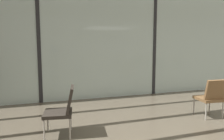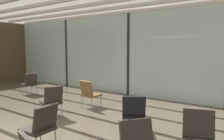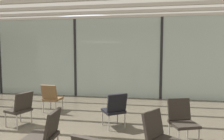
{
  "view_description": "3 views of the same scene",
  "coord_description": "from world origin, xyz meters",
  "px_view_note": "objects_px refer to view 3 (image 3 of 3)",
  "views": [
    {
      "loc": [
        -3.37,
        -0.83,
        1.6
      ],
      "look_at": [
        -1.86,
        3.84,
        1.0
      ],
      "focal_mm": 33.52,
      "sensor_mm": 36.0,
      "label": 1
    },
    {
      "loc": [
        4.43,
        -2.15,
        1.85
      ],
      "look_at": [
        1.57,
        1.86,
        1.35
      ],
      "focal_mm": 34.85,
      "sensor_mm": 36.0,
      "label": 2
    },
    {
      "loc": [
        2.89,
        -2.96,
        1.84
      ],
      "look_at": [
        1.4,
        6.13,
        1.03
      ],
      "focal_mm": 32.65,
      "sensor_mm": 36.0,
      "label": 3
    }
  ],
  "objects_px": {
    "parked_airplane": "(81,48)",
    "lounge_chair_3": "(46,132)",
    "lounge_chair_2": "(115,108)",
    "lounge_chair_7": "(160,135)",
    "lounge_chair_5": "(51,96)",
    "lounge_chair_6": "(182,118)",
    "lounge_chair_1": "(21,107)"
  },
  "relations": [
    {
      "from": "parked_airplane",
      "to": "lounge_chair_3",
      "type": "distance_m",
      "value": 9.98
    },
    {
      "from": "lounge_chair_2",
      "to": "lounge_chair_7",
      "type": "distance_m",
      "value": 1.76
    },
    {
      "from": "parked_airplane",
      "to": "lounge_chair_5",
      "type": "bearing_deg",
      "value": -79.26
    },
    {
      "from": "lounge_chair_2",
      "to": "lounge_chair_6",
      "type": "height_order",
      "value": "same"
    },
    {
      "from": "lounge_chair_1",
      "to": "lounge_chair_2",
      "type": "distance_m",
      "value": 2.32
    },
    {
      "from": "lounge_chair_1",
      "to": "lounge_chair_2",
      "type": "height_order",
      "value": "same"
    },
    {
      "from": "lounge_chair_2",
      "to": "lounge_chair_7",
      "type": "bearing_deg",
      "value": 89.95
    },
    {
      "from": "lounge_chair_5",
      "to": "lounge_chair_7",
      "type": "height_order",
      "value": "same"
    },
    {
      "from": "lounge_chair_2",
      "to": "lounge_chair_1",
      "type": "bearing_deg",
      "value": -25.76
    },
    {
      "from": "lounge_chair_6",
      "to": "lounge_chair_7",
      "type": "xyz_separation_m",
      "value": [
        -0.51,
        -0.96,
        0.0
      ]
    },
    {
      "from": "lounge_chair_1",
      "to": "lounge_chair_5",
      "type": "distance_m",
      "value": 1.27
    },
    {
      "from": "parked_airplane",
      "to": "lounge_chair_2",
      "type": "relative_size",
      "value": 13.38
    },
    {
      "from": "lounge_chair_3",
      "to": "lounge_chair_5",
      "type": "height_order",
      "value": "same"
    },
    {
      "from": "lounge_chair_2",
      "to": "lounge_chair_6",
      "type": "relative_size",
      "value": 1.0
    },
    {
      "from": "lounge_chair_3",
      "to": "lounge_chair_6",
      "type": "distance_m",
      "value": 2.64
    },
    {
      "from": "lounge_chair_1",
      "to": "lounge_chair_2",
      "type": "relative_size",
      "value": 1.0
    },
    {
      "from": "lounge_chair_1",
      "to": "lounge_chair_2",
      "type": "xyz_separation_m",
      "value": [
        2.3,
        0.29,
        0.0
      ]
    },
    {
      "from": "lounge_chair_6",
      "to": "parked_airplane",
      "type": "bearing_deg",
      "value": 101.85
    },
    {
      "from": "lounge_chair_2",
      "to": "lounge_chair_5",
      "type": "distance_m",
      "value": 2.31
    },
    {
      "from": "lounge_chair_3",
      "to": "lounge_chair_5",
      "type": "distance_m",
      "value": 2.85
    },
    {
      "from": "lounge_chair_1",
      "to": "parked_airplane",
      "type": "bearing_deg",
      "value": -153.39
    },
    {
      "from": "lounge_chair_3",
      "to": "lounge_chair_6",
      "type": "bearing_deg",
      "value": 112.75
    },
    {
      "from": "parked_airplane",
      "to": "lounge_chair_7",
      "type": "xyz_separation_m",
      "value": [
        4.37,
        -9.37,
        -1.6
      ]
    },
    {
      "from": "lounge_chair_1",
      "to": "lounge_chair_3",
      "type": "height_order",
      "value": "same"
    },
    {
      "from": "parked_airplane",
      "to": "lounge_chair_1",
      "type": "relative_size",
      "value": 13.38
    },
    {
      "from": "lounge_chair_6",
      "to": "lounge_chair_2",
      "type": "bearing_deg",
      "value": 142.05
    },
    {
      "from": "lounge_chair_3",
      "to": "lounge_chair_5",
      "type": "bearing_deg",
      "value": -158.12
    },
    {
      "from": "lounge_chair_1",
      "to": "lounge_chair_6",
      "type": "xyz_separation_m",
      "value": [
        3.76,
        -0.24,
        0.0
      ]
    },
    {
      "from": "parked_airplane",
      "to": "lounge_chair_6",
      "type": "xyz_separation_m",
      "value": [
        4.87,
        -8.42,
        -1.6
      ]
    },
    {
      "from": "lounge_chair_6",
      "to": "lounge_chair_3",
      "type": "bearing_deg",
      "value": -173.28
    },
    {
      "from": "lounge_chair_1",
      "to": "lounge_chair_7",
      "type": "distance_m",
      "value": 3.46
    },
    {
      "from": "lounge_chair_5",
      "to": "lounge_chair_7",
      "type": "relative_size",
      "value": 1.0
    }
  ]
}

